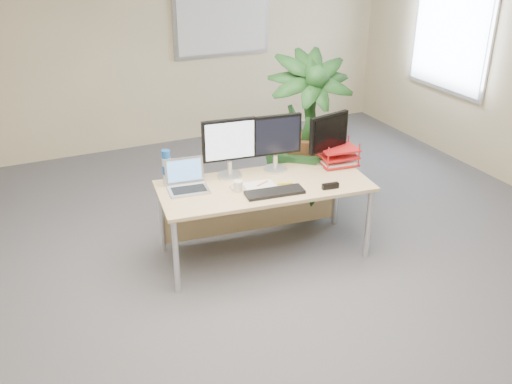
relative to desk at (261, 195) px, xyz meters
name	(u,v)px	position (x,y,z in m)	size (l,w,h in m)	color
floor	(272,323)	(-0.37, -1.00, -0.54)	(8.00, 8.00, 0.00)	#4E4E53
back_wall	(129,42)	(-0.37, 3.00, 0.81)	(7.00, 0.04, 2.70)	#C0B387
whiteboard	(222,19)	(0.83, 2.96, 1.01)	(1.30, 0.04, 0.95)	#BABBC0
window	(452,27)	(3.10, 1.30, 1.01)	(0.04, 1.30, 1.55)	#BABBC0
desk	(261,195)	(0.00, 0.00, 0.00)	(1.85, 0.94, 0.68)	tan
floor_plant	(306,143)	(0.70, 0.47, 0.21)	(0.84, 0.84, 1.50)	#153C17
monitor_left	(229,144)	(-0.21, 0.17, 0.44)	(0.47, 0.21, 0.52)	silver
monitor_right	(276,139)	(0.21, 0.13, 0.43)	(0.46, 0.21, 0.51)	silver
monitor_dark	(329,136)	(0.69, 0.05, 0.42)	(0.43, 0.19, 0.48)	silver
laptop	(187,181)	(-0.63, 0.11, 0.20)	(0.36, 0.32, 0.23)	#B4B4B8
keyboard	(275,192)	(-0.01, -0.30, 0.16)	(0.48, 0.16, 0.03)	black
coffee_mug	(238,186)	(-0.27, -0.12, 0.19)	(0.11, 0.08, 0.09)	silver
spiral_notebook	(260,186)	(-0.07, -0.12, 0.15)	(0.26, 0.19, 0.01)	white
orange_pen	(262,183)	(-0.03, -0.10, 0.16)	(0.01, 0.01, 0.14)	orange
yellow_highlighter	(285,183)	(0.15, -0.17, 0.15)	(0.02, 0.02, 0.13)	yellow
water_bottle	(167,168)	(-0.75, 0.26, 0.29)	(0.08, 0.08, 0.30)	silver
letter_tray	(338,157)	(0.78, 0.02, 0.21)	(0.36, 0.28, 0.16)	#B31617
stapler	(330,186)	(0.45, -0.40, 0.17)	(0.14, 0.04, 0.05)	black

